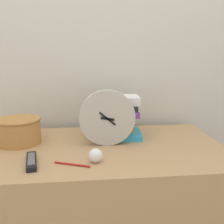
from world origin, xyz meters
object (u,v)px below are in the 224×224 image
crumpled_paper_ball (96,155)px  pen (72,164)px  book_stack (116,117)px  tv_remote (31,161)px  desk_clock (107,118)px  basket (19,130)px

crumpled_paper_ball → pen: bearing=-166.6°
book_stack → pen: size_ratio=1.80×
book_stack → tv_remote: 0.51m
desk_clock → pen: 0.30m
basket → tv_remote: basket is taller
crumpled_paper_ball → pen: size_ratio=0.40×
desk_clock → pen: bearing=-125.4°
book_stack → pen: (-0.22, -0.36, -0.10)m
book_stack → crumpled_paper_ball: size_ratio=4.47×
desk_clock → basket: desk_clock is taller
book_stack → pen: bearing=-121.4°
desk_clock → basket: (-0.42, 0.07, -0.07)m
basket → crumpled_paper_ball: 0.45m
tv_remote → crumpled_paper_ball: bearing=-2.7°
book_stack → crumpled_paper_ball: bearing=-110.3°
desk_clock → crumpled_paper_ball: 0.24m
desk_clock → book_stack: bearing=66.2°
tv_remote → crumpled_paper_ball: size_ratio=3.07×
desk_clock → crumpled_paper_ball: bearing=-108.0°
pen → crumpled_paper_ball: bearing=13.4°
basket → tv_remote: (0.10, -0.26, -0.06)m
book_stack → crumpled_paper_ball: 0.36m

